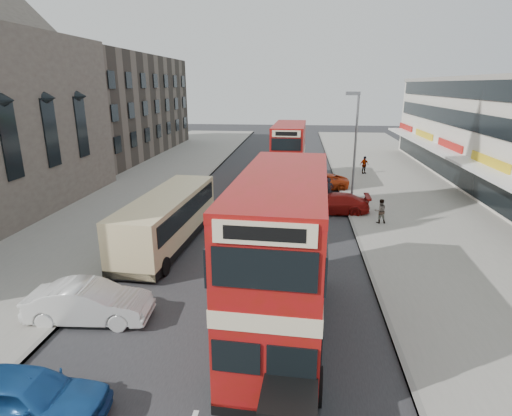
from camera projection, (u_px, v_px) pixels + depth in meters
The scene contains 18 objects.
ground at pixel (218, 344), 14.06m from camera, with size 160.00×160.00×0.00m, color #28282B.
road_surface at pixel (266, 195), 33.09m from camera, with size 12.00×90.00×0.01m, color #28282B.
pavement_right at pixel (418, 198), 31.86m from camera, with size 12.00×90.00×0.15m, color gray.
pavement_left at pixel (124, 190), 34.28m from camera, with size 12.00×90.00×0.15m, color gray.
kerb_left at pixel (192, 192), 33.68m from camera, with size 0.20×90.00×0.16m, color gray.
kerb_right at pixel (342, 196), 32.45m from camera, with size 0.20×90.00×0.16m, color gray.
brick_terrace at pixel (102, 106), 50.69m from camera, with size 14.00×28.00×12.00m, color #66594C.
street_lamp at pixel (355, 140), 29.14m from camera, with size 1.00×0.20×8.12m.
bus_main at pixel (282, 257), 13.90m from camera, with size 3.27×10.34×5.63m.
bus_second at pixel (289, 155), 35.31m from camera, with size 2.87×9.52×5.20m.
coach at pixel (168, 217), 22.48m from camera, with size 3.10×10.14×2.65m.
car_left_near at pixel (26, 397), 10.70m from camera, with size 1.74×4.33×1.47m, color #1C529B.
car_left_front at pixel (89, 302), 15.29m from camera, with size 1.60×4.59×1.51m, color silver.
car_right_a at pixel (334, 203), 28.18m from camera, with size 1.98×4.86×1.41m, color maroon.
car_right_b at pixel (321, 181), 34.81m from camera, with size 2.14×4.64×1.29m, color red.
pedestrian_near at pixel (380, 211), 25.74m from camera, with size 0.58×0.39×1.57m, color gray.
pedestrian_far at pixel (364, 165), 40.05m from camera, with size 1.01×0.42×1.72m, color gray.
cyclist at pixel (328, 197), 29.83m from camera, with size 0.64×1.64×2.09m.
Camera 1 is at (2.59, -11.87, 8.61)m, focal length 28.60 mm.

